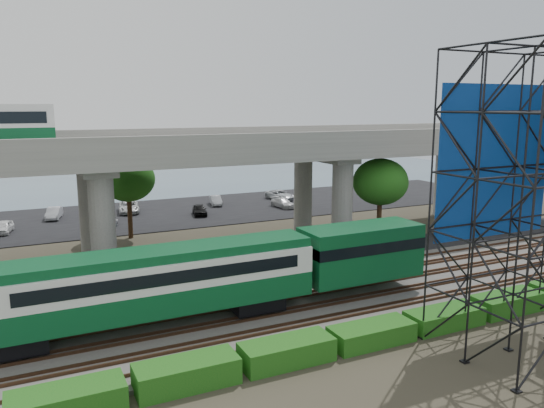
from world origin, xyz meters
TOP-DOWN VIEW (x-y plane):
  - ground at (0.00, 0.00)m, footprint 140.00×140.00m
  - ballast_bed at (0.00, 2.00)m, footprint 90.00×12.00m
  - service_road at (0.00, 10.50)m, footprint 90.00×5.00m
  - parking_lot at (0.00, 34.00)m, footprint 90.00×18.00m
  - harbor_water at (0.00, 56.00)m, footprint 140.00×40.00m
  - rail_tracks at (0.00, 2.00)m, footprint 90.00×9.52m
  - commuter_train at (-7.25, 2.00)m, footprint 29.30×3.06m
  - overpass at (-1.35, 16.00)m, footprint 80.00×12.00m
  - scaffold_tower at (8.35, -7.98)m, footprint 9.36×6.36m
  - hedge_strip at (1.01, -4.30)m, footprint 34.60×1.80m
  - trees at (-4.67, 16.17)m, footprint 40.94×16.94m
  - suv at (-3.66, 9.78)m, footprint 4.57×2.20m
  - parked_cars at (0.83, 33.91)m, footprint 34.97×9.52m

SIDE VIEW (x-z plane):
  - ground at x=0.00m, z-range 0.00..0.00m
  - harbor_water at x=0.00m, z-range 0.00..0.03m
  - service_road at x=0.00m, z-range 0.00..0.08m
  - parking_lot at x=0.00m, z-range 0.00..0.08m
  - ballast_bed at x=0.00m, z-range 0.00..0.20m
  - rail_tracks at x=0.00m, z-range 0.20..0.36m
  - hedge_strip at x=1.01m, z-range -0.04..1.16m
  - parked_cars at x=0.83m, z-range 0.03..1.35m
  - suv at x=-3.66m, z-range 0.08..1.33m
  - commuter_train at x=-7.25m, z-range 0.73..5.03m
  - trees at x=-4.67m, z-range 1.73..9.42m
  - scaffold_tower at x=8.35m, z-range -0.03..14.97m
  - overpass at x=-1.35m, z-range 2.01..14.41m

